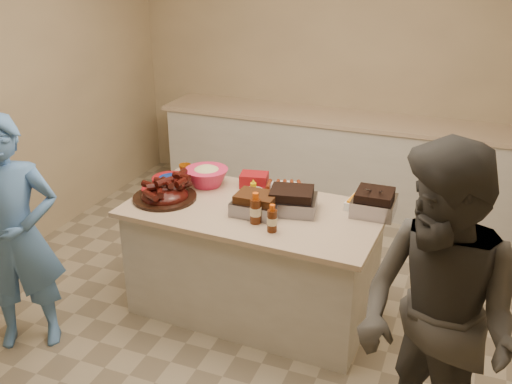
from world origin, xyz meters
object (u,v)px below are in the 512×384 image
at_px(plastic_cup, 186,175).
at_px(guest_blue, 35,338).
at_px(roasting_pan, 373,213).
at_px(rib_platter, 165,199).
at_px(island, 253,309).
at_px(bbq_bottle_b, 272,231).
at_px(mustard_bottle, 253,194).
at_px(bbq_bottle_a, 256,223).
at_px(coleslaw_bowl, 207,185).

xyz_separation_m(plastic_cup, guest_blue, (-0.54, -1.22, -0.81)).
distance_m(roasting_pan, guest_blue, 2.41).
bearing_deg(plastic_cup, rib_platter, -80.28).
height_order(island, bbq_bottle_b, bbq_bottle_b).
distance_m(island, mustard_bottle, 0.84).
bearing_deg(bbq_bottle_a, island, 115.68).
relative_size(coleslaw_bowl, guest_blue, 0.20).
distance_m(roasting_pan, plastic_cup, 1.47).
xyz_separation_m(roasting_pan, bbq_bottle_b, (-0.53, -0.48, 0.00)).
relative_size(island, bbq_bottle_a, 8.22).
xyz_separation_m(mustard_bottle, guest_blue, (-1.16, -1.07, -0.81)).
relative_size(bbq_bottle_b, plastic_cup, 1.89).
bearing_deg(mustard_bottle, bbq_bottle_a, -66.42).
xyz_separation_m(bbq_bottle_b, plastic_cup, (-0.94, 0.63, 0.00)).
relative_size(bbq_bottle_a, mustard_bottle, 1.78).
bearing_deg(bbq_bottle_b, roasting_pan, 42.32).
xyz_separation_m(roasting_pan, mustard_bottle, (-0.85, -0.00, 0.00)).
height_order(rib_platter, guest_blue, rib_platter).
bearing_deg(coleslaw_bowl, bbq_bottle_a, -38.37).
bearing_deg(mustard_bottle, island, -68.35).
height_order(coleslaw_bowl, bbq_bottle_a, coleslaw_bowl).
bearing_deg(coleslaw_bowl, bbq_bottle_b, -36.44).
relative_size(island, roasting_pan, 6.22).
bearing_deg(bbq_bottle_b, guest_blue, -158.35).
xyz_separation_m(roasting_pan, bbq_bottle_a, (-0.67, -0.41, 0.00)).
distance_m(rib_platter, mustard_bottle, 0.62).
xyz_separation_m(rib_platter, coleslaw_bowl, (0.16, 0.33, 0.00)).
bearing_deg(coleslaw_bowl, roasting_pan, -1.34).
height_order(island, guest_blue, island).
bearing_deg(roasting_pan, coleslaw_bowl, 177.84).
distance_m(rib_platter, roasting_pan, 1.42).
relative_size(mustard_bottle, guest_blue, 0.08).
distance_m(island, roasting_pan, 1.13).
bearing_deg(mustard_bottle, guest_blue, -137.37).
distance_m(plastic_cup, guest_blue, 1.56).
xyz_separation_m(coleslaw_bowl, guest_blue, (-0.78, -1.10, -0.81)).
bearing_deg(bbq_bottle_b, mustard_bottle, 123.29).
height_order(island, bbq_bottle_a, bbq_bottle_a).
distance_m(bbq_bottle_b, mustard_bottle, 0.58).
distance_m(rib_platter, plastic_cup, 0.45).
bearing_deg(mustard_bottle, roasting_pan, 0.24).
bearing_deg(island, mustard_bottle, 114.07).
xyz_separation_m(island, coleslaw_bowl, (-0.47, 0.25, 0.81)).
height_order(coleslaw_bowl, mustard_bottle, coleslaw_bowl).
distance_m(island, bbq_bottle_a, 0.83).
relative_size(coleslaw_bowl, mustard_bottle, 2.71).
distance_m(coleslaw_bowl, bbq_bottle_a, 0.71).
bearing_deg(guest_blue, bbq_bottle_a, -4.08).
xyz_separation_m(island, bbq_bottle_b, (0.23, -0.26, 0.81)).
height_order(rib_platter, mustard_bottle, rib_platter).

